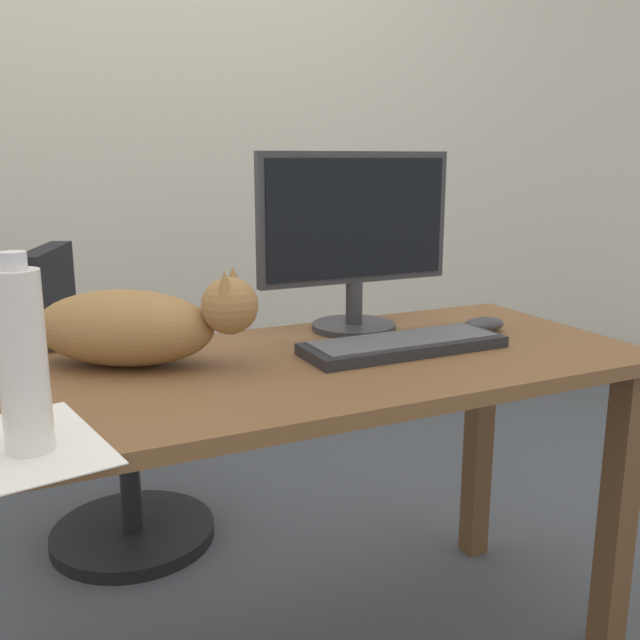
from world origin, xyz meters
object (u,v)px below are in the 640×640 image
object	(u,v)px
monitor	(355,235)
computer_mouse	(483,325)
keyboard	(403,345)
office_chair	(108,423)
cat	(136,325)
water_bottle	(22,360)

from	to	relation	value
monitor	computer_mouse	distance (m)	0.37
keyboard	monitor	bearing A→B (deg)	91.33
office_chair	computer_mouse	xyz separation A→B (m)	(0.76, -0.72, 0.37)
cat	computer_mouse	xyz separation A→B (m)	(0.79, -0.08, -0.06)
monitor	computer_mouse	world-z (taller)	monitor
office_chair	cat	bearing A→B (deg)	-92.09
office_chair	monitor	distance (m)	0.95
cat	water_bottle	distance (m)	0.43
computer_mouse	keyboard	bearing A→B (deg)	-167.09
monitor	water_bottle	bearing A→B (deg)	-149.88
keyboard	computer_mouse	world-z (taller)	computer_mouse
office_chair	computer_mouse	distance (m)	1.11
water_bottle	monitor	bearing A→B (deg)	30.12
water_bottle	keyboard	bearing A→B (deg)	16.40
office_chair	water_bottle	distance (m)	1.13
cat	computer_mouse	distance (m)	0.79
office_chair	cat	world-z (taller)	cat
office_chair	water_bottle	bearing A→B (deg)	-103.74
monitor	keyboard	bearing A→B (deg)	-88.67
monitor	cat	bearing A→B (deg)	-172.08
office_chair	computer_mouse	world-z (taller)	office_chair
monitor	computer_mouse	size ratio (longest dim) A/B	4.36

